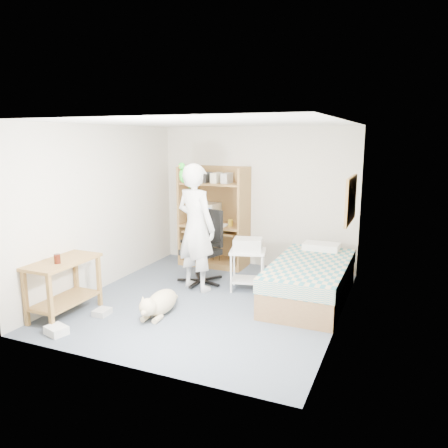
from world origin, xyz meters
name	(u,v)px	position (x,y,z in m)	size (l,w,h in m)	color
floor	(210,301)	(0.00, 0.00, 0.00)	(4.00, 4.00, 0.00)	#4D5969
wall_back	(256,197)	(0.00, 2.00, 1.25)	(3.60, 0.02, 2.50)	beige
wall_right	(343,225)	(1.80, 0.00, 1.25)	(0.02, 4.00, 2.50)	beige
wall_left	(104,207)	(-1.80, 0.00, 1.25)	(0.02, 4.00, 2.50)	beige
ceiling	(209,123)	(0.00, 0.00, 2.50)	(3.60, 4.00, 0.02)	white
computer_hutch	(215,221)	(-0.70, 1.74, 0.82)	(1.20, 0.63, 1.80)	brown
bed	(310,280)	(1.30, 0.62, 0.29)	(1.02, 2.02, 0.66)	brown
side_desk	(64,279)	(-1.55, -1.20, 0.49)	(0.50, 1.00, 0.75)	olive
corkboard	(351,200)	(1.77, 0.90, 1.45)	(0.04, 0.94, 0.66)	#9F7447
office_chair	(203,257)	(-0.45, 0.72, 0.42)	(0.66, 0.67, 1.16)	black
person	(196,228)	(-0.42, 0.41, 0.97)	(0.71, 0.46, 1.93)	silver
parrot	(184,174)	(-0.62, 0.42, 1.77)	(0.14, 0.25, 0.39)	#148C1D
dog	(160,303)	(-0.42, -0.70, 0.16)	(0.36, 0.98, 0.37)	beige
printer_cart	(248,263)	(0.33, 0.66, 0.42)	(0.61, 0.54, 0.63)	white
printer	(248,244)	(0.33, 0.66, 0.72)	(0.42, 0.32, 0.18)	#B8B7B2
crt_monitor	(208,213)	(-0.85, 1.75, 0.95)	(0.39, 0.42, 0.36)	beige
keyboard	(209,230)	(-0.75, 1.58, 0.67)	(0.45, 0.16, 0.03)	beige
pencil_cup	(230,223)	(-0.36, 1.65, 0.82)	(0.08, 0.08, 0.12)	gold
drink_glass	(57,259)	(-1.50, -1.33, 0.81)	(0.08, 0.08, 0.12)	#3C1309
floor_box_a	(56,330)	(-1.24, -1.70, 0.05)	(0.25, 0.20, 0.10)	white
floor_box_b	(102,312)	(-1.11, -1.02, 0.04)	(0.18, 0.22, 0.08)	#ABABA7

